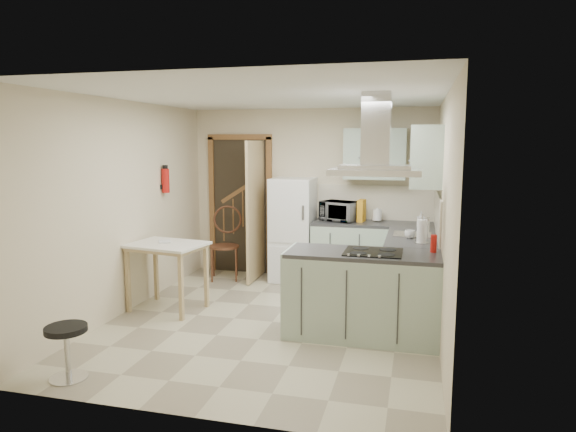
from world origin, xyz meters
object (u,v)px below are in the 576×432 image
(peninsula, at_px, (362,294))
(stool, at_px, (67,352))
(extractor_hood, at_px, (375,172))
(bentwood_chair, at_px, (224,247))
(fridge, at_px, (293,230))
(drop_leaf_table, at_px, (168,277))
(microwave, at_px, (340,211))

(peninsula, xyz_separation_m, stool, (-2.34, -1.60, -0.21))
(extractor_hood, bearing_deg, bentwood_chair, 142.54)
(fridge, bearing_deg, drop_leaf_table, -124.18)
(bentwood_chair, distance_m, stool, 3.38)
(stool, bearing_deg, peninsula, 34.28)
(fridge, bearing_deg, extractor_hood, -56.21)
(stool, bearing_deg, microwave, 63.64)
(fridge, relative_size, microwave, 2.98)
(fridge, distance_m, microwave, 0.74)
(microwave, bearing_deg, stool, -95.55)
(extractor_hood, bearing_deg, fridge, 123.79)
(drop_leaf_table, relative_size, stool, 1.84)
(peninsula, distance_m, extractor_hood, 1.27)
(microwave, bearing_deg, drop_leaf_table, -115.73)
(drop_leaf_table, distance_m, stool, 1.90)
(extractor_hood, relative_size, microwave, 1.79)
(microwave, bearing_deg, bentwood_chair, -150.82)
(extractor_hood, bearing_deg, microwave, 107.80)
(fridge, xyz_separation_m, stool, (-1.12, -3.58, -0.51))
(fridge, xyz_separation_m, peninsula, (1.22, -1.98, -0.30))
(fridge, height_order, drop_leaf_table, fridge)
(stool, height_order, microwave, microwave)
(bentwood_chair, bearing_deg, drop_leaf_table, -114.15)
(extractor_hood, xyz_separation_m, bentwood_chair, (-2.32, 1.78, -1.23))
(fridge, relative_size, peninsula, 0.97)
(extractor_hood, height_order, microwave, extractor_hood)
(peninsula, distance_m, drop_leaf_table, 2.39)
(peninsula, bearing_deg, extractor_hood, 0.00)
(fridge, xyz_separation_m, drop_leaf_table, (-1.14, -1.69, -0.34))
(stool, bearing_deg, bentwood_chair, 87.89)
(peninsula, relative_size, bentwood_chair, 1.59)
(drop_leaf_table, xyz_separation_m, microwave, (1.82, 1.73, 0.63))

